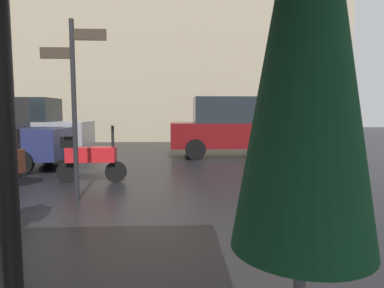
% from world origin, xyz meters
% --- Properties ---
extents(folded_patio_umbrella_far, '(0.47, 0.47, 2.43)m').
position_xyz_m(folded_patio_umbrella_far, '(1.32, -1.17, 1.69)').
color(folded_patio_umbrella_far, black).
rests_on(folded_patio_umbrella_far, ground).
extents(pedestrian_with_bag, '(0.48, 0.24, 1.53)m').
position_xyz_m(pedestrian_with_bag, '(-1.14, 1.87, 0.87)').
color(pedestrian_with_bag, black).
rests_on(pedestrian_with_bag, ground).
extents(parked_scooter, '(1.50, 0.32, 1.23)m').
position_xyz_m(parked_scooter, '(-0.95, 5.13, 0.56)').
color(parked_scooter, black).
rests_on(parked_scooter, ground).
extents(parked_car_left, '(4.54, 1.96, 2.02)m').
position_xyz_m(parked_car_left, '(2.95, 9.33, 1.02)').
color(parked_car_left, '#590C0F').
rests_on(parked_car_left, ground).
extents(parked_car_distant, '(4.44, 2.04, 2.03)m').
position_xyz_m(parked_car_distant, '(-4.60, 10.38, 1.02)').
color(parked_car_distant, gray).
rests_on(parked_car_distant, ground).
extents(street_signpost, '(1.08, 0.08, 3.04)m').
position_xyz_m(street_signpost, '(-0.76, 3.57, 1.84)').
color(street_signpost, black).
rests_on(street_signpost, ground).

